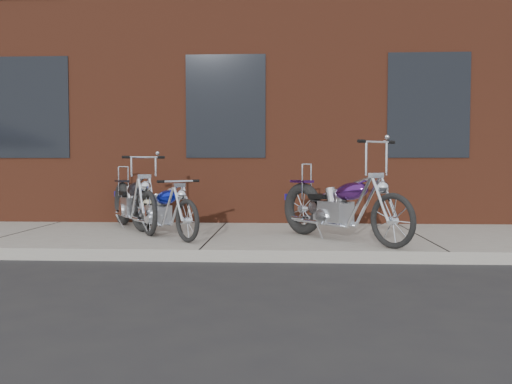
{
  "coord_description": "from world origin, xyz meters",
  "views": [
    {
      "loc": [
        1.04,
        -6.5,
        1.2
      ],
      "look_at": [
        0.65,
        0.8,
        0.82
      ],
      "focal_mm": 38.0,
      "sensor_mm": 36.0,
      "label": 1
    }
  ],
  "objects": [
    {
      "name": "chopper_third",
      "position": [
        -1.36,
        1.96,
        0.56
      ],
      "size": [
        1.25,
        2.03,
        1.16
      ],
      "rotation": [
        0.0,
        0.0,
        -1.04
      ],
      "color": "black",
      "rests_on": "sidewalk"
    },
    {
      "name": "building_brick",
      "position": [
        0.0,
        8.0,
        4.0
      ],
      "size": [
        22.0,
        10.0,
        8.0
      ],
      "primitive_type": "cube",
      "color": "#602B1A",
      "rests_on": "ground"
    },
    {
      "name": "chopper_blue",
      "position": [
        -0.74,
        1.18,
        0.51
      ],
      "size": [
        1.36,
        1.61,
        0.88
      ],
      "rotation": [
        0.0,
        0.0,
        -0.88
      ],
      "color": "black",
      "rests_on": "sidewalk"
    },
    {
      "name": "ground",
      "position": [
        0.0,
        0.0,
        0.0
      ],
      "size": [
        120.0,
        120.0,
        0.0
      ],
      "primitive_type": "plane",
      "color": "#242427",
      "rests_on": "ground"
    },
    {
      "name": "chopper_purple",
      "position": [
        1.8,
        0.92,
        0.58
      ],
      "size": [
        1.61,
        1.92,
        1.35
      ],
      "rotation": [
        0.0,
        0.0,
        -0.88
      ],
      "color": "black",
      "rests_on": "sidewalk"
    },
    {
      "name": "sidewalk",
      "position": [
        0.0,
        1.5,
        0.07
      ],
      "size": [
        22.0,
        3.0,
        0.15
      ],
      "primitive_type": "cube",
      "color": "gray",
      "rests_on": "ground"
    }
  ]
}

